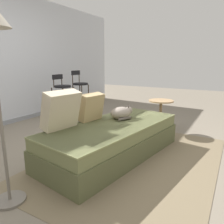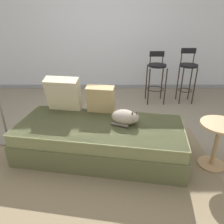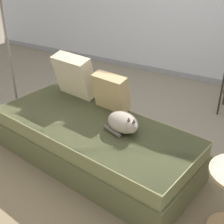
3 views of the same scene
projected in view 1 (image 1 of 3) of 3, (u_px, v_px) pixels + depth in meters
The scene contains 9 objects.
ground_plane at pixel (89, 149), 3.17m from camera, with size 16.00×16.00×0.00m, color slate.
area_rug at pixel (133, 159), 2.83m from camera, with size 2.76×1.98×0.01m, color #75664C.
couch at pixel (113, 139), 2.93m from camera, with size 2.17×1.20×0.44m.
throw_pillow_corner at pixel (61, 110), 2.60m from camera, with size 0.49×0.34×0.48m.
throw_pillow_middle at pixel (91, 107), 3.00m from camera, with size 0.39×0.25×0.38m.
cat at pixel (122, 113), 3.14m from camera, with size 0.39×0.34×0.20m.
bar_stool_near_window at pixel (63, 94), 4.57m from camera, with size 0.34×0.34×0.98m.
bar_stool_by_doorway at pixel (80, 89), 5.07m from camera, with size 0.34×0.34×1.04m.
side_table at pixel (161, 111), 3.94m from camera, with size 0.44×0.44×0.57m.
Camera 1 is at (-2.41, -1.77, 1.24)m, focal length 35.00 mm.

